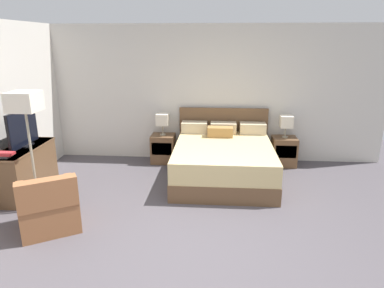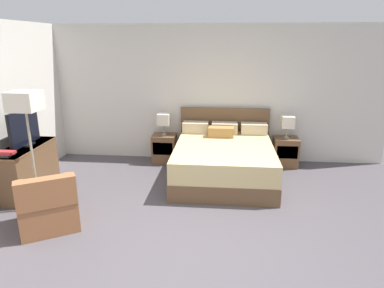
{
  "view_description": "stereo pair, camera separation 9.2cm",
  "coord_description": "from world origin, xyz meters",
  "px_view_note": "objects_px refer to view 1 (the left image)",
  "views": [
    {
      "loc": [
        0.31,
        -3.3,
        2.31
      ],
      "look_at": [
        -0.08,
        1.81,
        0.75
      ],
      "focal_mm": 32.0,
      "sensor_mm": 36.0,
      "label": 1
    },
    {
      "loc": [
        0.4,
        -3.3,
        2.31
      ],
      "look_at": [
        -0.08,
        1.81,
        0.75
      ],
      "focal_mm": 32.0,
      "sensor_mm": 36.0,
      "label": 2
    }
  ],
  "objects_px": {
    "nightstand_left": "(163,148)",
    "table_lamp_left": "(163,120)",
    "book_blue_cover": "(4,154)",
    "nightstand_right": "(284,151)",
    "table_lamp_right": "(286,122)",
    "bed": "(223,160)",
    "book_red_cover": "(4,156)",
    "floor_lamp": "(25,110)",
    "dresser": "(26,170)",
    "armchair_by_window": "(49,208)",
    "tv": "(23,129)"
  },
  "relations": [
    {
      "from": "table_lamp_right",
      "to": "book_blue_cover",
      "type": "bearing_deg",
      "value": -154.31
    },
    {
      "from": "nightstand_right",
      "to": "table_lamp_right",
      "type": "relative_size",
      "value": 1.31
    },
    {
      "from": "nightstand_right",
      "to": "table_lamp_left",
      "type": "distance_m",
      "value": 2.4
    },
    {
      "from": "armchair_by_window",
      "to": "floor_lamp",
      "type": "relative_size",
      "value": 0.56
    },
    {
      "from": "table_lamp_right",
      "to": "nightstand_left",
      "type": "bearing_deg",
      "value": -179.96
    },
    {
      "from": "book_red_cover",
      "to": "book_blue_cover",
      "type": "relative_size",
      "value": 0.74
    },
    {
      "from": "tv",
      "to": "book_red_cover",
      "type": "relative_size",
      "value": 4.21
    },
    {
      "from": "dresser",
      "to": "book_red_cover",
      "type": "height_order",
      "value": "book_red_cover"
    },
    {
      "from": "floor_lamp",
      "to": "book_blue_cover",
      "type": "bearing_deg",
      "value": 167.04
    },
    {
      "from": "nightstand_left",
      "to": "armchair_by_window",
      "type": "height_order",
      "value": "armchair_by_window"
    },
    {
      "from": "floor_lamp",
      "to": "nightstand_right",
      "type": "bearing_deg",
      "value": 29.54
    },
    {
      "from": "dresser",
      "to": "nightstand_left",
      "type": "bearing_deg",
      "value": 39.84
    },
    {
      "from": "dresser",
      "to": "armchair_by_window",
      "type": "xyz_separation_m",
      "value": [
        0.85,
        -1.01,
        -0.1
      ]
    },
    {
      "from": "nightstand_right",
      "to": "book_blue_cover",
      "type": "xyz_separation_m",
      "value": [
        -4.23,
        -2.03,
        0.52
      ]
    },
    {
      "from": "nightstand_left",
      "to": "dresser",
      "type": "relative_size",
      "value": 0.45
    },
    {
      "from": "tv",
      "to": "table_lamp_right",
      "type": "bearing_deg",
      "value": 19.64
    },
    {
      "from": "bed",
      "to": "dresser",
      "type": "bearing_deg",
      "value": -164.42
    },
    {
      "from": "armchair_by_window",
      "to": "floor_lamp",
      "type": "xyz_separation_m",
      "value": [
        -0.39,
        0.46,
        1.16
      ]
    },
    {
      "from": "book_red_cover",
      "to": "dresser",
      "type": "bearing_deg",
      "value": 89.28
    },
    {
      "from": "nightstand_left",
      "to": "book_blue_cover",
      "type": "distance_m",
      "value": 2.83
    },
    {
      "from": "bed",
      "to": "nightstand_left",
      "type": "xyz_separation_m",
      "value": [
        -1.16,
        0.73,
        -0.06
      ]
    },
    {
      "from": "floor_lamp",
      "to": "table_lamp_left",
      "type": "bearing_deg",
      "value": 56.03
    },
    {
      "from": "dresser",
      "to": "bed",
      "type": "bearing_deg",
      "value": 15.58
    },
    {
      "from": "armchair_by_window",
      "to": "nightstand_right",
      "type": "bearing_deg",
      "value": 37.56
    },
    {
      "from": "armchair_by_window",
      "to": "table_lamp_right",
      "type": "bearing_deg",
      "value": 37.58
    },
    {
      "from": "nightstand_left",
      "to": "tv",
      "type": "distance_m",
      "value": 2.54
    },
    {
      "from": "tv",
      "to": "floor_lamp",
      "type": "height_order",
      "value": "floor_lamp"
    },
    {
      "from": "bed",
      "to": "tv",
      "type": "height_order",
      "value": "tv"
    },
    {
      "from": "dresser",
      "to": "floor_lamp",
      "type": "xyz_separation_m",
      "value": [
        0.46,
        -0.55,
        1.06
      ]
    },
    {
      "from": "bed",
      "to": "table_lamp_left",
      "type": "height_order",
      "value": "bed"
    },
    {
      "from": "table_lamp_right",
      "to": "armchair_by_window",
      "type": "relative_size",
      "value": 0.45
    },
    {
      "from": "tv",
      "to": "book_blue_cover",
      "type": "xyz_separation_m",
      "value": [
        0.0,
        -0.52,
        -0.22
      ]
    },
    {
      "from": "book_red_cover",
      "to": "floor_lamp",
      "type": "xyz_separation_m",
      "value": [
        0.47,
        -0.11,
        0.68
      ]
    },
    {
      "from": "book_blue_cover",
      "to": "nightstand_right",
      "type": "bearing_deg",
      "value": 25.67
    },
    {
      "from": "book_red_cover",
      "to": "floor_lamp",
      "type": "relative_size",
      "value": 0.11
    },
    {
      "from": "bed",
      "to": "table_lamp_left",
      "type": "distance_m",
      "value": 1.47
    },
    {
      "from": "book_red_cover",
      "to": "armchair_by_window",
      "type": "height_order",
      "value": "book_red_cover"
    },
    {
      "from": "book_blue_cover",
      "to": "table_lamp_right",
      "type": "bearing_deg",
      "value": 25.69
    },
    {
      "from": "floor_lamp",
      "to": "table_lamp_right",
      "type": "bearing_deg",
      "value": 29.56
    },
    {
      "from": "nightstand_left",
      "to": "table_lamp_right",
      "type": "bearing_deg",
      "value": 0.04
    },
    {
      "from": "book_red_cover",
      "to": "table_lamp_left",
      "type": "bearing_deg",
      "value": 46.85
    },
    {
      "from": "bed",
      "to": "armchair_by_window",
      "type": "height_order",
      "value": "bed"
    },
    {
      "from": "dresser",
      "to": "floor_lamp",
      "type": "height_order",
      "value": "floor_lamp"
    },
    {
      "from": "table_lamp_left",
      "to": "book_red_cover",
      "type": "relative_size",
      "value": 2.31
    },
    {
      "from": "nightstand_left",
      "to": "table_lamp_left",
      "type": "xyz_separation_m",
      "value": [
        0.0,
        0.0,
        0.58
      ]
    },
    {
      "from": "tv",
      "to": "armchair_by_window",
      "type": "xyz_separation_m",
      "value": [
        0.85,
        -1.09,
        -0.73
      ]
    },
    {
      "from": "bed",
      "to": "table_lamp_right",
      "type": "bearing_deg",
      "value": 32.17
    },
    {
      "from": "floor_lamp",
      "to": "dresser",
      "type": "bearing_deg",
      "value": 129.85
    },
    {
      "from": "nightstand_left",
      "to": "bed",
      "type": "bearing_deg",
      "value": -32.14
    },
    {
      "from": "bed",
      "to": "floor_lamp",
      "type": "relative_size",
      "value": 1.2
    }
  ]
}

